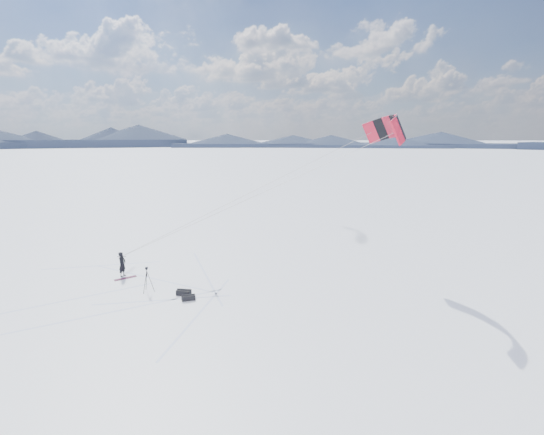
# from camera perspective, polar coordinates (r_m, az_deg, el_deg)

# --- Properties ---
(ground) EXTENTS (1800.00, 1800.00, 0.00)m
(ground) POSITION_cam_1_polar(r_m,az_deg,el_deg) (24.92, -17.13, -9.43)
(ground) COLOR white
(horizon_hills) EXTENTS (704.00, 705.94, 8.00)m
(horizon_hills) POSITION_cam_1_polar(r_m,az_deg,el_deg) (24.03, -17.56, -2.72)
(horizon_hills) COLOR #1D2B3F
(horizon_hills) RESTS_ON ground
(snow_tracks) EXTENTS (17.62, 10.25, 0.01)m
(snow_tracks) POSITION_cam_1_polar(r_m,az_deg,el_deg) (24.82, -16.41, -9.46)
(snow_tracks) COLOR silver
(snow_tracks) RESTS_ON ground
(snowkiter) EXTENTS (0.46, 0.63, 1.60)m
(snowkiter) POSITION_cam_1_polar(r_m,az_deg,el_deg) (27.09, -20.74, -7.96)
(snowkiter) COLOR black
(snowkiter) RESTS_ON ground
(snowboard) EXTENTS (1.19, 1.08, 0.04)m
(snowboard) POSITION_cam_1_polar(r_m,az_deg,el_deg) (26.64, -20.46, -8.23)
(snowboard) COLOR maroon
(snowboard) RESTS_ON ground
(tripod) EXTENTS (0.63, 0.67, 1.48)m
(tripod) POSITION_cam_1_polar(r_m,az_deg,el_deg) (23.75, -17.64, -8.08)
(tripod) COLOR black
(tripod) RESTS_ON ground
(gear_bag_a) EXTENTS (0.80, 0.58, 0.33)m
(gear_bag_a) POSITION_cam_1_polar(r_m,az_deg,el_deg) (22.32, -12.02, -11.28)
(gear_bag_a) COLOR black
(gear_bag_a) RESTS_ON ground
(gear_bag_b) EXTENTS (0.83, 0.46, 0.36)m
(gear_bag_b) POSITION_cam_1_polar(r_m,az_deg,el_deg) (23.04, -12.66, -10.53)
(gear_bag_b) COLOR black
(gear_bag_b) RESTS_ON ground
(power_kite) EXTENTS (17.61, 5.78, 8.73)m
(power_kite) POSITION_cam_1_polar(r_m,az_deg,el_deg) (25.42, 16.44, 12.10)
(power_kite) COLOR red
(power_kite) RESTS_ON ground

